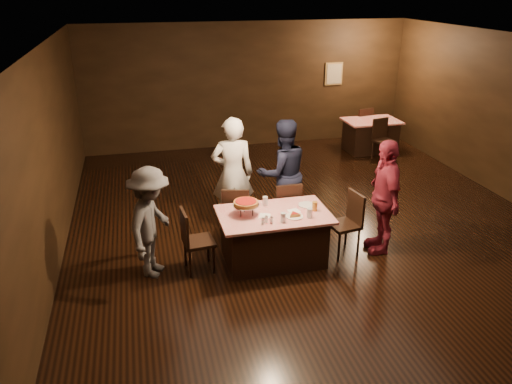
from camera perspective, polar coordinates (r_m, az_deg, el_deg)
The scene contains 23 objects.
room at distance 7.63m, azimuth 7.66°, elevation 9.81°, with size 10.00×10.04×3.02m.
main_table at distance 7.35m, azimuth 2.02°, elevation -5.17°, with size 1.60×1.00×0.77m, color #A80B12.
back_table at distance 12.52m, azimuth 12.93°, elevation 6.31°, with size 1.30×0.90×0.77m, color red.
chair_far_left at distance 7.87m, azimuth -2.25°, elevation -2.42°, with size 0.42×0.42×0.95m, color black.
chair_far_right at distance 8.05m, azimuth 3.34°, elevation -1.84°, with size 0.42×0.42×0.95m, color black.
chair_end_left at distance 7.11m, azimuth -6.58°, elevation -5.49°, with size 0.42×0.42×0.95m, color black.
chair_end_right at distance 7.65m, azimuth 10.01°, elevation -3.58°, with size 0.42×0.42×0.95m, color black.
chair_back_near at distance 11.90m, azimuth 14.43°, elevation 5.76°, with size 0.42×0.42×0.95m, color black.
chair_back_far at distance 13.02m, azimuth 11.82°, elevation 7.45°, with size 0.42×0.42×0.95m, color black.
diner_white_jacket at distance 8.13m, azimuth -2.68°, elevation 2.08°, with size 0.69×0.46×1.90m, color white.
diner_navy_hoodie at distance 8.26m, azimuth 3.06°, elevation 2.15°, with size 0.89×0.69×1.83m, color black.
diner_grey_knit at distance 6.98m, azimuth -11.92°, elevation -3.45°, with size 1.03×0.59×1.60m, color #504F54.
diner_red_shirt at distance 7.67m, azimuth 14.41°, elevation -0.53°, with size 1.04×0.43×1.77m, color #99263C.
pizza_stand at distance 7.05m, azimuth -1.16°, elevation -1.29°, with size 0.38×0.38×0.22m.
plate_with_slice at distance 7.07m, azimuth 4.41°, elevation -2.67°, with size 0.25×0.25×0.06m.
plate_empty at distance 7.45m, azimuth 5.83°, elevation -1.48°, with size 0.25×0.25×0.01m, color white.
glass_front_left at distance 6.90m, azimuth 3.14°, elevation -2.93°, with size 0.08×0.08×0.14m, color silver.
glass_front_right at distance 7.05m, azimuth 6.14°, elevation -2.41°, with size 0.08×0.08×0.14m, color silver.
glass_amber at distance 7.27m, azimuth 6.73°, elevation -1.63°, with size 0.08×0.08×0.14m, color #BF7F26.
glass_back at distance 7.39m, azimuth 1.07°, elevation -1.04°, with size 0.08×0.08×0.14m, color silver.
condiments at distance 6.86m, azimuth 1.25°, elevation -3.23°, with size 0.17×0.10×0.09m.
napkin_center at distance 7.25m, azimuth 4.35°, elevation -2.19°, with size 0.16×0.16×0.01m, color white.
napkin_left at distance 7.09m, azimuth 1.00°, elevation -2.73°, with size 0.16×0.16×0.01m, color white.
Camera 1 is at (-2.72, -6.91, 3.84)m, focal length 35.00 mm.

